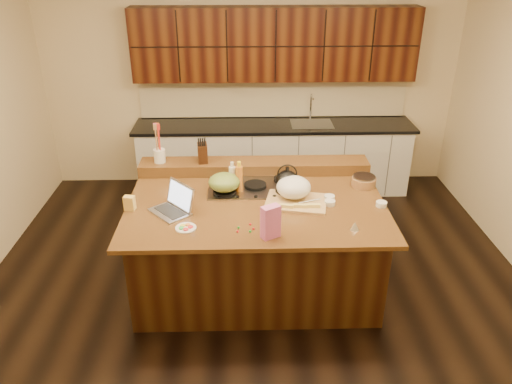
{
  "coord_description": "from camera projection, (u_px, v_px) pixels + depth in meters",
  "views": [
    {
      "loc": [
        -0.12,
        -4.13,
        3.09
      ],
      "look_at": [
        0.0,
        0.05,
        1.0
      ],
      "focal_mm": 35.0,
      "sensor_mm": 36.0,
      "label": 1
    }
  ],
  "objects": [
    {
      "name": "room",
      "position": [
        256.0,
        160.0,
        4.47
      ],
      "size": [
        5.52,
        5.02,
        2.72
      ],
      "color": "black",
      "rests_on": "ground"
    },
    {
      "name": "island",
      "position": [
        256.0,
        243.0,
        4.87
      ],
      "size": [
        2.4,
        1.6,
        0.92
      ],
      "color": "black",
      "rests_on": "ground"
    },
    {
      "name": "back_ledge",
      "position": [
        254.0,
        166.0,
        5.27
      ],
      "size": [
        2.4,
        0.3,
        0.12
      ],
      "primitive_type": "cube",
      "color": "black",
      "rests_on": "island"
    },
    {
      "name": "cooktop",
      "position": [
        255.0,
        187.0,
        4.93
      ],
      "size": [
        0.92,
        0.52,
        0.05
      ],
      "color": "gray",
      "rests_on": "island"
    },
    {
      "name": "back_counter",
      "position": [
        274.0,
        120.0,
        6.64
      ],
      "size": [
        3.7,
        0.66,
        2.4
      ],
      "color": "silver",
      "rests_on": "ground"
    },
    {
      "name": "kettle",
      "position": [
        287.0,
        180.0,
        4.76
      ],
      "size": [
        0.26,
        0.26,
        0.19
      ],
      "primitive_type": "ellipsoid",
      "rotation": [
        0.0,
        0.0,
        -0.26
      ],
      "color": "black",
      "rests_on": "cooktop"
    },
    {
      "name": "green_bowl",
      "position": [
        224.0,
        182.0,
        4.75
      ],
      "size": [
        0.39,
        0.39,
        0.17
      ],
      "primitive_type": "ellipsoid",
      "rotation": [
        0.0,
        0.0,
        -0.34
      ],
      "color": "olive",
      "rests_on": "cooktop"
    },
    {
      "name": "laptop",
      "position": [
        175.0,
        204.0,
        4.48
      ],
      "size": [
        0.45,
        0.46,
        0.25
      ],
      "rotation": [
        0.0,
        0.0,
        -0.85
      ],
      "color": "#B7B7BC",
      "rests_on": "island"
    },
    {
      "name": "oil_bottle",
      "position": [
        239.0,
        179.0,
        4.8
      ],
      "size": [
        0.09,
        0.09,
        0.27
      ],
      "primitive_type": "cylinder",
      "rotation": [
        0.0,
        0.0,
        -0.36
      ],
      "color": "orange",
      "rests_on": "island"
    },
    {
      "name": "vinegar_bottle",
      "position": [
        232.0,
        179.0,
        4.83
      ],
      "size": [
        0.07,
        0.07,
        0.25
      ],
      "primitive_type": "cylinder",
      "rotation": [
        0.0,
        0.0,
        -0.12
      ],
      "color": "silver",
      "rests_on": "island"
    },
    {
      "name": "wooden_tray",
      "position": [
        294.0,
        191.0,
        4.66
      ],
      "size": [
        0.63,
        0.51,
        0.23
      ],
      "rotation": [
        0.0,
        0.0,
        -0.21
      ],
      "color": "tan",
      "rests_on": "island"
    },
    {
      "name": "ramekin_a",
      "position": [
        330.0,
        203.0,
        4.61
      ],
      "size": [
        0.12,
        0.12,
        0.04
      ],
      "primitive_type": "cylinder",
      "rotation": [
        0.0,
        0.0,
        0.23
      ],
      "color": "white",
      "rests_on": "island"
    },
    {
      "name": "ramekin_b",
      "position": [
        381.0,
        204.0,
        4.58
      ],
      "size": [
        0.12,
        0.12,
        0.04
      ],
      "primitive_type": "cylinder",
      "rotation": [
        0.0,
        0.0,
        0.18
      ],
      "color": "white",
      "rests_on": "island"
    },
    {
      "name": "ramekin_c",
      "position": [
        329.0,
        198.0,
        4.7
      ],
      "size": [
        0.12,
        0.12,
        0.04
      ],
      "primitive_type": "cylinder",
      "rotation": [
        0.0,
        0.0,
        -0.21
      ],
      "color": "white",
      "rests_on": "island"
    },
    {
      "name": "strainer_bowl",
      "position": [
        364.0,
        182.0,
        4.96
      ],
      "size": [
        0.31,
        0.31,
        0.09
      ],
      "primitive_type": "cylinder",
      "rotation": [
        0.0,
        0.0,
        -0.35
      ],
      "color": "#996B3F",
      "rests_on": "island"
    },
    {
      "name": "kitchen_timer",
      "position": [
        355.0,
        226.0,
        4.2
      ],
      "size": [
        0.09,
        0.09,
        0.07
      ],
      "primitive_type": "cone",
      "rotation": [
        0.0,
        0.0,
        -0.08
      ],
      "color": "silver",
      "rests_on": "island"
    },
    {
      "name": "pink_bag",
      "position": [
        271.0,
        222.0,
        4.05
      ],
      "size": [
        0.17,
        0.15,
        0.29
      ],
      "primitive_type": "cube",
      "rotation": [
        0.0,
        0.0,
        0.52
      ],
      "color": "#D564AA",
      "rests_on": "island"
    },
    {
      "name": "candy_plate",
      "position": [
        186.0,
        228.0,
        4.23
      ],
      "size": [
        0.22,
        0.22,
        0.01
      ],
      "primitive_type": "cylinder",
      "rotation": [
        0.0,
        0.0,
        0.24
      ],
      "color": "white",
      "rests_on": "island"
    },
    {
      "name": "package_box",
      "position": [
        130.0,
        203.0,
        4.51
      ],
      "size": [
        0.11,
        0.08,
        0.13
      ],
      "primitive_type": "cube",
      "rotation": [
        0.0,
        0.0,
        -0.18
      ],
      "color": "#F0C254",
      "rests_on": "island"
    },
    {
      "name": "utensil_crock",
      "position": [
        160.0,
        156.0,
        5.18
      ],
      "size": [
        0.13,
        0.13,
        0.14
      ],
      "primitive_type": "cylinder",
      "rotation": [
        0.0,
        0.0,
        0.12
      ],
      "color": "white",
      "rests_on": "back_ledge"
    },
    {
      "name": "knife_block",
      "position": [
        203.0,
        153.0,
        5.18
      ],
      "size": [
        0.12,
        0.17,
        0.19
      ],
      "primitive_type": "cube",
      "rotation": [
        0.0,
        0.0,
        0.12
      ],
      "color": "black",
      "rests_on": "back_ledge"
    },
    {
      "name": "gumdrop_0",
      "position": [
        253.0,
        229.0,
        4.21
      ],
      "size": [
        0.02,
        0.02,
        0.02
      ],
      "primitive_type": "ellipsoid",
      "color": "red",
      "rests_on": "island"
    },
    {
      "name": "gumdrop_1",
      "position": [
        277.0,
        233.0,
        4.15
      ],
      "size": [
        0.02,
        0.02,
        0.02
      ],
      "primitive_type": "ellipsoid",
      "color": "#198C26",
      "rests_on": "island"
    },
    {
      "name": "gumdrop_2",
      "position": [
        250.0,
        224.0,
        4.28
      ],
      "size": [
        0.02,
        0.02,
        0.02
      ],
      "primitive_type": "ellipsoid",
      "color": "red",
      "rests_on": "island"
    },
    {
      "name": "gumdrop_3",
      "position": [
        250.0,
        231.0,
        4.17
      ],
      "size": [
        0.02,
        0.02,
        0.02
      ],
      "primitive_type": "ellipsoid",
      "color": "#198C26",
      "rests_on": "island"
    },
    {
      "name": "gumdrop_4",
      "position": [
        280.0,
        230.0,
        4.2
      ],
      "size": [
        0.02,
        0.02,
        0.02
      ],
      "primitive_type": "ellipsoid",
      "color": "red",
      "rests_on": "island"
    },
    {
      "name": "gumdrop_5",
      "position": [
        278.0,
        223.0,
        4.29
      ],
      "size": [
        0.02,
        0.02,
        0.02
      ],
      "primitive_type": "ellipsoid",
      "color": "#198C26",
      "rests_on": "island"
    },
    {
      "name": "gumdrop_6",
      "position": [
        272.0,
        227.0,
        4.24
      ],
      "size": [
        0.02,
        0.02,
        0.02
      ],
      "primitive_type": "ellipsoid",
      "color": "red",
      "rests_on": "island"
    },
    {
      "name": "gumdrop_7",
      "position": [
        239.0,
        227.0,
        4.23
      ],
      "size": [
        0.02,
        0.02,
        0.02
      ],
      "primitive_type": "ellipsoid",
      "color": "#198C26",
      "rests_on": "island"
    },
    {
      "name": "gumdrop_8",
      "position": [
        238.0,
        231.0,
        4.17
      ],
      "size": [
        0.02,
        0.02,
        0.02
      ],
      "primitive_type": "ellipsoid",
      "color": "red",
      "rests_on": "island"
    },
    {
      "name": "gumdrop_9",
      "position": [
        265.0,
        224.0,
        4.29
      ],
      "size": [
        0.02,
        0.02,
        0.02
      ],
      "primitive_type": "ellipsoid",
      "color": "#198C26",
      "rests_on": "island"
    },
    {
      "name": "gumdrop_10",
      "position": [
        264.0,
        225.0,
        4.26
      ],
      "size": [
        0.02,
        0.02,
        0.02
      ],
      "primitive_type": "ellipsoid",
      "color": "red",
      "rests_on": "island"
    }
  ]
}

